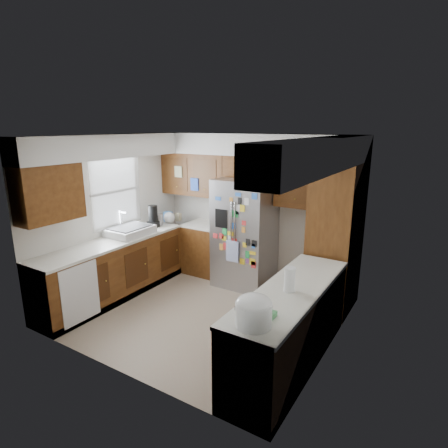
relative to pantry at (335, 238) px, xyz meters
The scene contains 12 objects.
floor 2.17m from the pantry, 142.52° to the right, with size 3.60×3.60×0.00m, color gray.
room_shell 1.94m from the pantry, 153.92° to the right, with size 3.64×3.24×2.52m.
left_counter_run 3.14m from the pantry, 158.56° to the right, with size 1.36×3.20×0.92m.
right_counter_run 1.75m from the pantry, 90.00° to the right, with size 0.63×2.25×0.92m.
pantry is the anchor object (origin of this frame).
fridge 1.51m from the pantry, behind, with size 0.90×0.79×1.80m.
bridge_cabinet 1.77m from the pantry, 169.43° to the left, with size 0.96×0.34×0.35m, color #41210C.
fridge_top_items 1.91m from the pantry, 169.50° to the left, with size 0.67×0.27×0.27m.
sink_assembly 3.18m from the pantry, 160.64° to the right, with size 0.52×0.70×0.37m.
left_counter_clutter 3.00m from the pantry, behind, with size 0.27×0.88×0.38m.
rice_cooker 2.53m from the pantry, 90.01° to the right, with size 0.33×0.32×0.29m.
paper_towel 1.70m from the pantry, 90.06° to the right, with size 0.12×0.12×0.27m, color white.
Camera 1 is at (2.84, -4.03, 2.63)m, focal length 30.00 mm.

